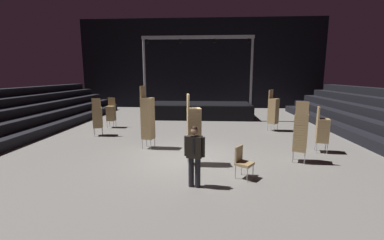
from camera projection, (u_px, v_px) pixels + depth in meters
name	position (u px, v px, depth m)	size (l,w,h in m)	color
ground_plane	(188.00, 160.00, 9.22)	(22.00, 30.00, 0.10)	slate
arena_end_wall	(201.00, 64.00, 23.26)	(22.00, 0.30, 8.00)	black
stage_riser	(198.00, 109.00, 18.41)	(7.47, 3.43, 5.46)	black
man_with_tie	(194.00, 153.00, 6.76)	(0.57, 0.30, 1.68)	black
chair_stack_front_left	(111.00, 113.00, 14.64)	(0.45, 0.45, 1.71)	#B2B5BA
chair_stack_front_right	(194.00, 130.00, 8.46)	(0.51, 0.51, 2.39)	#B2B5BA
chair_stack_mid_left	(301.00, 132.00, 8.72)	(0.57, 0.57, 2.14)	#B2B5BA
chair_stack_mid_right	(97.00, 117.00, 12.66)	(0.56, 0.56, 1.88)	#B2B5BA
chair_stack_mid_centre	(322.00, 130.00, 9.89)	(0.54, 0.54, 1.79)	#B2B5BA
chair_stack_rear_left	(148.00, 118.00, 10.39)	(0.53, 0.53, 2.56)	#B2B5BA
chair_stack_rear_right	(273.00, 111.00, 13.72)	(0.62, 0.62, 2.22)	#B2B5BA
loose_chair_near_man	(242.00, 160.00, 7.45)	(0.61, 0.61, 0.95)	#B2B5BA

